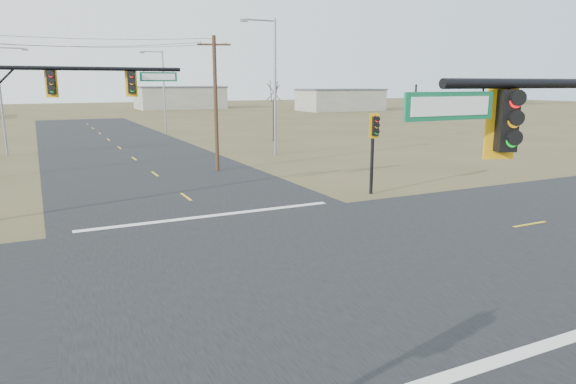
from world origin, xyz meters
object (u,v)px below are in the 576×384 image
object	(u,v)px
utility_pole_near	(216,102)
streetlight_c	(3,94)
streetlight_b	(162,87)
mast_arm_far	(51,101)
streetlight_a	(272,80)
pedestal_signal_ne	(374,136)
bare_tree_c	(274,90)

from	to	relation	value
utility_pole_near	streetlight_c	distance (m)	20.63
utility_pole_near	streetlight_b	bearing A→B (deg)	84.33
mast_arm_far	streetlight_a	xyz separation A→B (m)	(17.35, 14.06, 1.04)
streetlight_b	pedestal_signal_ne	bearing A→B (deg)	-101.54
streetlight_a	streetlight_b	bearing A→B (deg)	103.92
mast_arm_far	pedestal_signal_ne	distance (m)	16.13
streetlight_c	bare_tree_c	world-z (taller)	streetlight_c
pedestal_signal_ne	streetlight_c	xyz separation A→B (m)	(-18.70, 26.88, 1.86)
mast_arm_far	pedestal_signal_ne	xyz separation A→B (m)	(15.75, -2.84, -2.00)
pedestal_signal_ne	utility_pole_near	xyz separation A→B (m)	(-5.24, 11.25, 1.52)
pedestal_signal_ne	streetlight_a	size ratio (longest dim) A/B	0.40
pedestal_signal_ne	utility_pole_near	size ratio (longest dim) A/B	0.49
streetlight_c	bare_tree_c	bearing A→B (deg)	3.73
utility_pole_near	streetlight_c	world-z (taller)	utility_pole_near
utility_pole_near	streetlight_c	xyz separation A→B (m)	(-13.46, 15.63, 0.34)
mast_arm_far	streetlight_a	distance (m)	22.35
pedestal_signal_ne	streetlight_a	xyz separation A→B (m)	(1.60, 16.89, 3.04)
streetlight_a	streetlight_b	xyz separation A→B (m)	(-3.94, 23.63, -0.75)
streetlight_b	streetlight_c	distance (m)	21.31
bare_tree_c	streetlight_c	bearing A→B (deg)	179.33
utility_pole_near	streetlight_b	size ratio (longest dim) A/B	0.93
pedestal_signal_ne	utility_pole_near	world-z (taller)	utility_pole_near
streetlight_a	streetlight_c	size ratio (longest dim) A/B	1.23
utility_pole_near	bare_tree_c	size ratio (longest dim) A/B	1.36
streetlight_c	bare_tree_c	size ratio (longest dim) A/B	1.35
mast_arm_far	utility_pole_near	bearing A→B (deg)	58.93
pedestal_signal_ne	streetlight_c	world-z (taller)	streetlight_c
streetlight_a	bare_tree_c	distance (m)	10.75
streetlight_b	streetlight_c	world-z (taller)	streetlight_b
pedestal_signal_ne	streetlight_b	bearing A→B (deg)	107.34
pedestal_signal_ne	bare_tree_c	world-z (taller)	bare_tree_c
pedestal_signal_ne	bare_tree_c	bearing A→B (deg)	91.06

